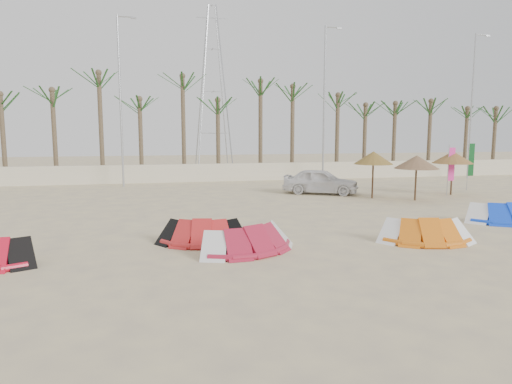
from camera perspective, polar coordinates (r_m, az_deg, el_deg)
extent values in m
plane|color=#D7C38A|center=(12.46, 5.91, -9.54)|extent=(120.00, 120.00, 0.00)
cube|color=beige|center=(33.65, -5.76, 2.43)|extent=(60.00, 0.30, 1.30)
cylinder|color=brown|center=(36.29, -28.78, 6.02)|extent=(0.32, 0.32, 6.50)
ellipsoid|color=#194719|center=(36.40, -29.11, 11.13)|extent=(4.00, 4.00, 2.40)
cylinder|color=brown|center=(34.81, -12.70, 6.74)|extent=(0.32, 0.32, 6.50)
ellipsoid|color=#194719|center=(34.92, -12.86, 12.07)|extent=(4.00, 4.00, 2.40)
cylinder|color=brown|center=(36.14, 3.47, 6.93)|extent=(0.32, 0.32, 6.50)
ellipsoid|color=#194719|center=(36.25, 3.52, 12.08)|extent=(4.00, 4.00, 2.40)
cylinder|color=brown|center=(40.01, 17.50, 6.66)|extent=(0.32, 0.32, 6.50)
ellipsoid|color=#194719|center=(40.11, 17.69, 11.30)|extent=(4.00, 4.00, 2.40)
cylinder|color=brown|center=(44.51, 26.54, 6.27)|extent=(0.32, 0.32, 6.50)
ellipsoid|color=#194719|center=(44.59, 26.79, 10.45)|extent=(4.00, 4.00, 2.40)
cylinder|color=#A5A8AD|center=(31.44, -16.58, 10.64)|extent=(0.14, 0.14, 11.00)
cylinder|color=#A5A8AD|center=(32.18, -16.02, 20.31)|extent=(1.00, 0.08, 0.08)
cube|color=#A5A8AD|center=(32.15, -15.07, 20.27)|extent=(0.35, 0.14, 0.10)
cylinder|color=#A5A8AD|center=(33.48, 8.51, 10.66)|extent=(0.14, 0.14, 11.00)
cylinder|color=#A5A8AD|center=(34.38, 9.52, 19.65)|extent=(1.00, 0.08, 0.08)
cube|color=#A5A8AD|center=(34.55, 10.34, 19.49)|extent=(0.35, 0.14, 0.10)
cylinder|color=#A5A8AD|center=(39.33, 25.34, 9.56)|extent=(0.14, 0.14, 11.00)
cylinder|color=#A5A8AD|center=(40.25, 26.39, 17.19)|extent=(1.00, 0.08, 0.08)
cube|color=#A5A8AD|center=(40.54, 26.96, 17.01)|extent=(0.35, 0.14, 0.10)
cube|color=black|center=(14.35, -26.44, -6.97)|extent=(0.93, 1.24, 0.40)
cylinder|color=red|center=(15.05, -6.68, -6.15)|extent=(2.56, 0.68, 0.20)
cube|color=black|center=(15.05, -11.14, -5.65)|extent=(0.80, 1.19, 0.40)
cube|color=black|center=(15.26, -2.38, -5.33)|extent=(0.80, 1.19, 0.40)
cylinder|color=#A41A33|center=(14.01, -0.80, -7.12)|extent=(2.74, 1.48, 0.20)
cube|color=silver|center=(13.88, -6.31, -6.68)|extent=(1.02, 1.25, 0.40)
cube|color=silver|center=(14.38, 4.36, -6.14)|extent=(1.02, 1.25, 0.40)
cylinder|color=orange|center=(16.13, 20.52, -5.65)|extent=(2.70, 0.82, 0.20)
cube|color=white|center=(15.56, 16.52, -5.39)|extent=(0.84, 1.21, 0.40)
cube|color=white|center=(16.86, 23.88, -4.74)|extent=(0.84, 1.21, 0.40)
cylinder|color=blue|center=(21.15, 29.26, -3.08)|extent=(3.27, 0.69, 0.20)
cube|color=white|center=(20.26, 25.96, -2.87)|extent=(0.76, 1.18, 0.40)
cylinder|color=#4C331E|center=(25.77, 14.39, 1.97)|extent=(0.10, 0.10, 2.48)
cone|color=olive|center=(25.70, 14.46, 4.17)|extent=(2.13, 2.13, 0.70)
cylinder|color=#4C331E|center=(25.64, 19.35, 1.55)|extent=(0.10, 0.10, 2.30)
cone|color=#846143|center=(25.56, 19.44, 3.56)|extent=(2.33, 2.33, 0.70)
cylinder|color=#4C331E|center=(28.65, 23.28, 2.08)|extent=(0.10, 0.10, 2.43)
cone|color=olive|center=(28.58, 23.38, 4.01)|extent=(2.30, 2.30, 0.70)
cylinder|color=#A5A8AD|center=(28.17, 22.87, 2.51)|extent=(0.04, 0.04, 2.91)
cube|color=#EF2F99|center=(28.27, 23.28, 3.21)|extent=(0.42, 0.05, 1.89)
cylinder|color=#A5A8AD|center=(31.12, 24.97, 2.99)|extent=(0.04, 0.04, 3.09)
cube|color=#0B4619|center=(31.23, 25.33, 3.66)|extent=(0.42, 0.05, 2.01)
imported|color=silver|center=(27.11, 8.08, 1.34)|extent=(4.68, 3.60, 1.49)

